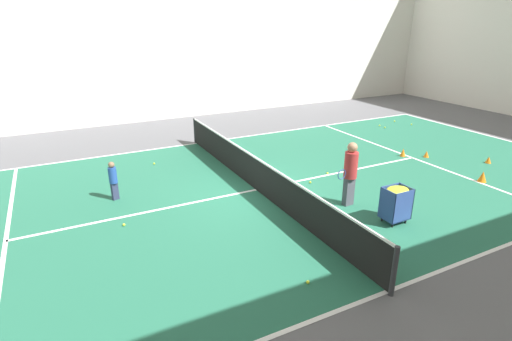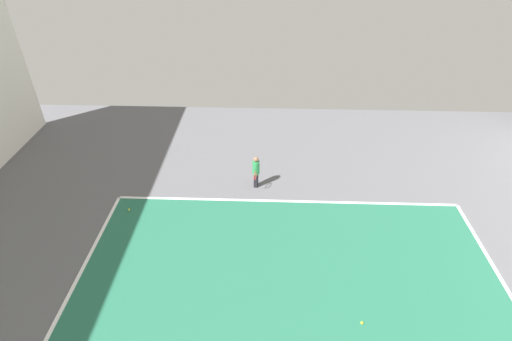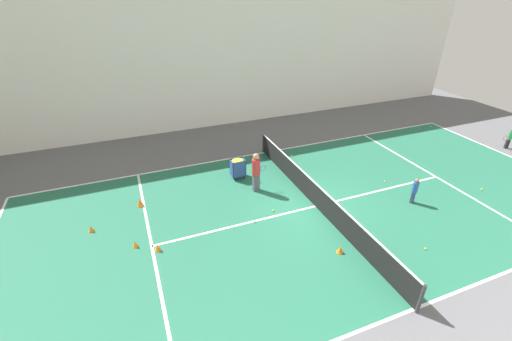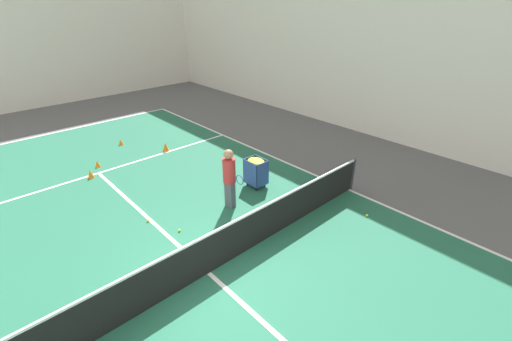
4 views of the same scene
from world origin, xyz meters
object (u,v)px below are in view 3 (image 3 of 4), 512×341
object	(u,v)px
ball_cart	(238,165)
child_midcourt	(415,189)
tennis_net	(316,195)
coach_at_net	(256,170)
player_near_baseline	(510,137)
training_cone_0	(158,247)
training_cone_1	(91,229)

from	to	relation	value
ball_cart	child_midcourt	bearing A→B (deg)	-127.57
tennis_net	coach_at_net	xyz separation A→B (m)	(2.06, 1.79, 0.49)
player_near_baseline	coach_at_net	xyz separation A→B (m)	(1.07, 14.40, 0.36)
tennis_net	training_cone_0	distance (m)	6.36
player_near_baseline	coach_at_net	world-z (taller)	coach_at_net
child_midcourt	ball_cart	distance (m)	7.60
tennis_net	training_cone_0	xyz separation A→B (m)	(-0.30, 6.34, -0.39)
ball_cart	training_cone_1	xyz separation A→B (m)	(-1.76, 6.31, -0.55)
child_midcourt	training_cone_0	bearing A→B (deg)	-25.33
child_midcourt	training_cone_1	xyz separation A→B (m)	(2.88, 12.34, -0.53)
child_midcourt	training_cone_0	size ratio (longest dim) A/B	3.94
training_cone_1	ball_cart	bearing A→B (deg)	-74.41
player_near_baseline	training_cone_0	bearing A→B (deg)	16.85
tennis_net	ball_cart	bearing A→B (deg)	32.40
training_cone_0	training_cone_1	xyz separation A→B (m)	(1.95, 2.13, -0.02)
coach_at_net	training_cone_0	xyz separation A→B (m)	(-2.36, 4.55, -0.88)
ball_cart	training_cone_0	bearing A→B (deg)	131.60
child_midcourt	training_cone_1	distance (m)	12.68
tennis_net	player_near_baseline	distance (m)	12.65
tennis_net	child_midcourt	distance (m)	4.06
tennis_net	ball_cart	size ratio (longest dim) A/B	11.60
ball_cart	training_cone_1	world-z (taller)	ball_cart
player_near_baseline	child_midcourt	xyz separation A→B (m)	(-2.22, 8.74, -0.02)
child_midcourt	player_near_baseline	bearing A→B (deg)	174.14
coach_at_net	training_cone_1	world-z (taller)	coach_at_net
child_midcourt	ball_cart	size ratio (longest dim) A/B	1.18
child_midcourt	training_cone_1	bearing A→B (deg)	-33.25
child_midcourt	training_cone_1	size ratio (longest dim) A/B	4.75
training_cone_0	training_cone_1	distance (m)	2.89
child_midcourt	training_cone_0	distance (m)	10.26
player_near_baseline	training_cone_1	bearing A→B (deg)	11.17
player_near_baseline	ball_cart	bearing A→B (deg)	3.67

